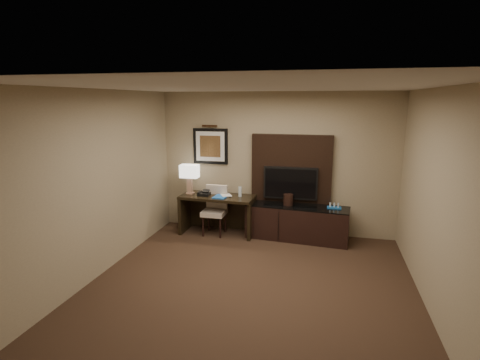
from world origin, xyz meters
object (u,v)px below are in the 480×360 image
(desk_phone, at_px, (204,193))
(tv, at_px, (290,183))
(minibar_tray, at_px, (334,206))
(desk, at_px, (218,215))
(desk_chair, at_px, (214,212))
(water_bottle, at_px, (240,192))
(credenza, at_px, (297,222))
(table_lamp, at_px, (190,180))
(ice_bucket, at_px, (288,200))

(desk_phone, bearing_deg, tv, 8.79)
(minibar_tray, bearing_deg, tv, 166.97)
(desk, relative_size, desk_chair, 1.59)
(tv, xyz_separation_m, water_bottle, (-0.92, -0.19, -0.17))
(credenza, bearing_deg, desk_chair, -171.08)
(minibar_tray, bearing_deg, desk_phone, -178.00)
(tv, bearing_deg, credenza, -50.20)
(table_lamp, xyz_separation_m, desk_phone, (0.31, -0.08, -0.21))
(credenza, height_order, water_bottle, water_bottle)
(table_lamp, xyz_separation_m, ice_bucket, (1.91, 0.03, -0.27))
(desk_chair, bearing_deg, tv, 12.81)
(credenza, relative_size, table_lamp, 3.53)
(credenza, distance_m, water_bottle, 1.20)
(water_bottle, bearing_deg, table_lamp, 179.96)
(credenza, xyz_separation_m, water_bottle, (-1.08, -0.00, 0.53))
(desk, xyz_separation_m, ice_bucket, (1.35, 0.07, 0.37))
(minibar_tray, bearing_deg, credenza, -179.83)
(desk_chair, relative_size, ice_bucket, 4.34)
(table_lamp, xyz_separation_m, minibar_tray, (2.74, 0.01, -0.33))
(desk_phone, bearing_deg, desk_chair, -8.80)
(desk, xyz_separation_m, water_bottle, (0.44, 0.05, 0.47))
(desk_phone, height_order, ice_bucket, desk_phone)
(desk, height_order, table_lamp, table_lamp)
(desk_chair, distance_m, water_bottle, 0.64)
(tv, relative_size, desk_phone, 4.58)
(desk_chair, bearing_deg, ice_bucket, 6.19)
(ice_bucket, bearing_deg, tv, 85.24)
(tv, distance_m, desk_phone, 1.65)
(credenza, height_order, ice_bucket, ice_bucket)
(credenza, xyz_separation_m, tv, (-0.16, 0.19, 0.70))
(desk_phone, relative_size, ice_bucket, 1.07)
(desk, height_order, water_bottle, water_bottle)
(desk_phone, distance_m, minibar_tray, 2.43)
(desk, distance_m, minibar_tray, 2.19)
(desk_chair, xyz_separation_m, water_bottle, (0.48, 0.11, 0.40))
(desk, xyz_separation_m, minibar_tray, (2.17, 0.05, 0.31))
(minibar_tray, bearing_deg, water_bottle, -179.78)
(desk, bearing_deg, ice_bucket, 5.49)
(water_bottle, relative_size, ice_bucket, 0.93)
(tv, height_order, desk_phone, tv)
(tv, relative_size, ice_bucket, 4.90)
(tv, distance_m, desk_chair, 1.55)
(desk, height_order, ice_bucket, ice_bucket)
(table_lamp, height_order, ice_bucket, table_lamp)
(desk_chair, height_order, desk_phone, desk_chair)
(water_bottle, relative_size, minibar_tray, 0.76)
(tv, xyz_separation_m, desk_phone, (-1.61, -0.27, -0.21))
(credenza, relative_size, desk_chair, 2.10)
(credenza, bearing_deg, minibar_tray, 4.99)
(desk_chair, xyz_separation_m, table_lamp, (-0.52, 0.11, 0.57))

